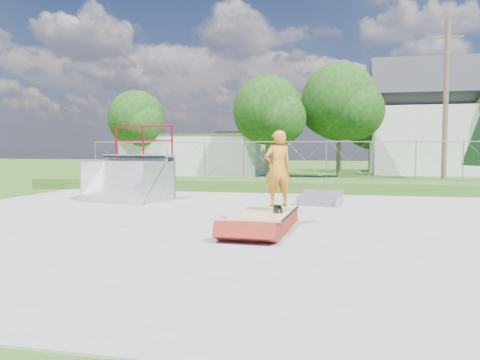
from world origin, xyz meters
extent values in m
plane|color=#2D5919|center=(0.00, 0.00, 0.00)|extent=(120.00, 120.00, 0.00)
cube|color=gray|center=(0.00, 0.00, 0.02)|extent=(20.00, 16.00, 0.04)
cube|color=#2D5919|center=(0.00, 9.50, 0.25)|extent=(24.00, 3.00, 0.50)
cube|color=maroon|center=(0.87, -0.60, 0.19)|extent=(1.39, 2.74, 0.38)
cube|color=tan|center=(0.87, -0.60, 0.39)|extent=(1.41, 2.76, 0.03)
cube|color=black|center=(1.16, -0.28, 0.45)|extent=(0.35, 0.82, 0.13)
imported|color=orange|center=(1.16, -0.28, 1.41)|extent=(0.83, 0.73, 1.92)
cube|color=beige|center=(-8.00, 22.00, 1.50)|extent=(10.00, 6.00, 3.00)
cube|color=beige|center=(9.00, 26.00, 2.50)|extent=(8.00, 6.00, 5.00)
cube|color=#292A2E|center=(9.00, 26.00, 5.90)|extent=(8.40, 6.08, 6.08)
cylinder|color=brown|center=(7.50, 12.00, 4.00)|extent=(0.24, 0.24, 8.00)
cylinder|color=brown|center=(-2.00, 18.00, 1.22)|extent=(0.30, 0.30, 2.45)
sphere|color=black|center=(-2.00, 18.00, 4.41)|extent=(4.48, 4.48, 4.48)
sphere|color=black|center=(-1.16, 17.44, 3.85)|extent=(3.36, 3.36, 3.36)
cylinder|color=brown|center=(2.50, 20.00, 1.40)|extent=(0.30, 0.30, 2.80)
sphere|color=black|center=(2.50, 20.00, 5.04)|extent=(5.12, 5.12, 5.12)
sphere|color=black|center=(3.46, 19.36, 4.40)|extent=(3.84, 3.84, 3.84)
cylinder|color=brown|center=(-12.00, 20.00, 1.14)|extent=(0.30, 0.30, 2.27)
sphere|color=black|center=(-12.00, 20.00, 4.10)|extent=(4.16, 4.16, 4.16)
sphere|color=black|center=(-11.22, 19.48, 3.58)|extent=(3.12, 3.12, 3.12)
cylinder|color=brown|center=(5.00, 28.00, 1.05)|extent=(0.30, 0.30, 2.10)
sphere|color=black|center=(5.00, 28.00, 3.78)|extent=(3.84, 3.84, 3.84)
sphere|color=black|center=(5.72, 27.52, 3.30)|extent=(2.88, 2.88, 2.88)
camera|label=1|loc=(2.74, -11.96, 2.02)|focal=35.00mm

